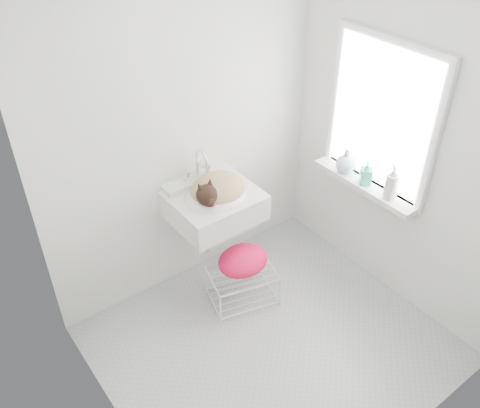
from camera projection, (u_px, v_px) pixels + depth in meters
floor at (271, 344)px, 3.63m from camera, size 2.20×2.00×0.02m
back_wall at (184, 131)px, 3.53m from camera, size 2.20×0.02×2.50m
right_wall at (405, 141)px, 3.42m from camera, size 0.02×2.00×2.50m
left_wall at (96, 284)px, 2.35m from camera, size 0.02×2.00×2.50m
window_glass at (383, 117)px, 3.49m from camera, size 0.01×0.80×1.00m
window_frame at (381, 118)px, 3.48m from camera, size 0.04×0.90×1.10m
windowsill at (364, 185)px, 3.76m from camera, size 0.16×0.88×0.04m
sink at (214, 194)px, 3.63m from camera, size 0.61×0.53×0.24m
faucet at (199, 166)px, 3.66m from camera, size 0.22×0.16×0.22m
cat at (217, 190)px, 3.60m from camera, size 0.46×0.39×0.27m
wire_rack at (242, 285)px, 3.88m from camera, size 0.54×0.44×0.28m
towel at (243, 266)px, 3.82m from camera, size 0.39×0.28×0.16m
bottle_a at (389, 198)px, 3.59m from camera, size 0.11×0.11×0.22m
bottle_b at (364, 183)px, 3.73m from camera, size 0.11×0.11×0.18m
bottle_c at (345, 172)px, 3.86m from camera, size 0.17×0.17×0.19m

